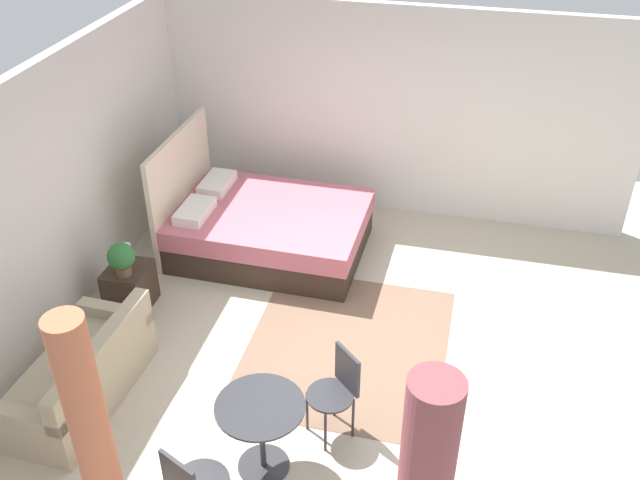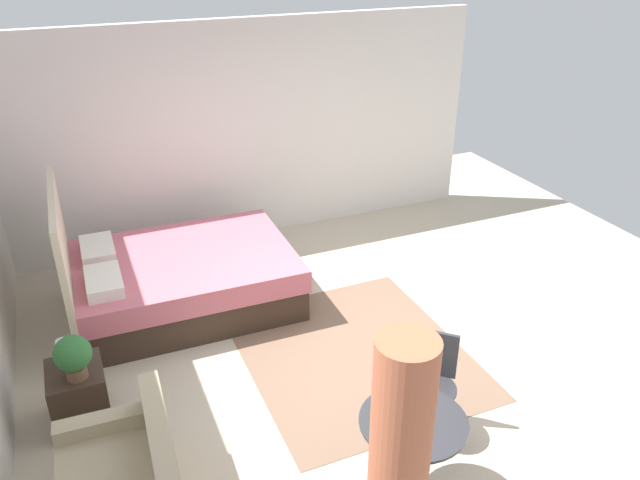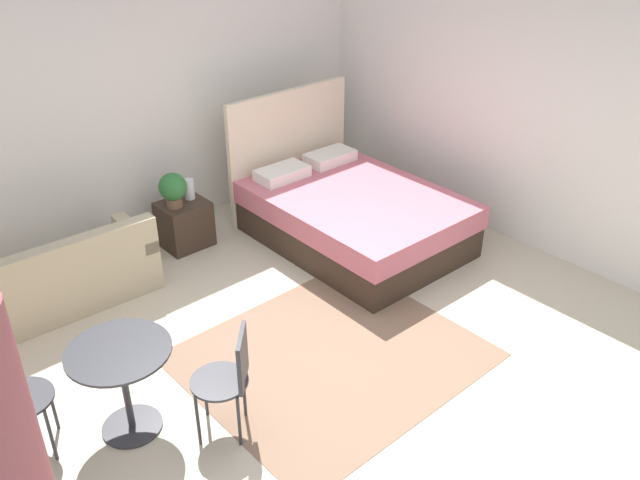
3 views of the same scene
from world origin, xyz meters
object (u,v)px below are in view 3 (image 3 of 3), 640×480
object	(u,v)px
bed	(350,212)
vase	(189,189)
potted_plant	(173,188)
couch	(67,277)
cafe_chair_near_couch	(5,394)
cafe_chair_near_window	(230,374)
balcony_table	(123,374)
nightstand	(185,224)

from	to	relation	value
bed	vase	size ratio (longest dim) A/B	10.54
potted_plant	vase	bearing A→B (deg)	16.00
bed	couch	size ratio (longest dim) A/B	1.42
bed	cafe_chair_near_couch	world-z (taller)	bed
bed	cafe_chair_near_window	size ratio (longest dim) A/B	2.65
couch	potted_plant	distance (m)	1.34
vase	cafe_chair_near_couch	distance (m)	3.06
balcony_table	couch	bearing A→B (deg)	79.06
couch	potted_plant	bearing A→B (deg)	8.05
cafe_chair_near_window	vase	bearing A→B (deg)	63.32
vase	cafe_chair_near_couch	xyz separation A→B (m)	(-2.51, -1.75, -0.07)
nightstand	cafe_chair_near_couch	size ratio (longest dim) A/B	0.57
bed	cafe_chair_near_window	xyz separation A→B (m)	(-2.54, -1.46, 0.19)
vase	cafe_chair_near_window	xyz separation A→B (m)	(-1.29, -2.56, -0.08)
cafe_chair_near_couch	balcony_table	bearing A→B (deg)	-24.58
couch	nightstand	distance (m)	1.37
bed	cafe_chair_near_couch	distance (m)	3.82
nightstand	potted_plant	world-z (taller)	potted_plant
balcony_table	cafe_chair_near_couch	xyz separation A→B (m)	(-0.68, 0.31, 0.03)
balcony_table	cafe_chair_near_couch	bearing A→B (deg)	155.42
couch	cafe_chair_near_couch	world-z (taller)	cafe_chair_near_couch
vase	bed	bearing A→B (deg)	-41.53
nightstand	vase	bearing A→B (deg)	17.56
potted_plant	cafe_chair_near_window	xyz separation A→B (m)	(-1.07, -2.50, -0.18)
bed	vase	bearing A→B (deg)	138.47
bed	nightstand	xyz separation A→B (m)	(-1.37, 1.07, -0.08)
potted_plant	cafe_chair_near_window	distance (m)	2.72
potted_plant	nightstand	bearing A→B (deg)	14.10
cafe_chair_near_couch	nightstand	bearing A→B (deg)	35.60
nightstand	vase	world-z (taller)	vase
potted_plant	cafe_chair_near_couch	distance (m)	2.84
vase	balcony_table	world-z (taller)	balcony_table
vase	balcony_table	size ratio (longest dim) A/B	0.30
couch	balcony_table	distance (m)	1.86
cafe_chair_near_window	cafe_chair_near_couch	size ratio (longest dim) A/B	0.98
nightstand	couch	bearing A→B (deg)	-171.50
nightstand	vase	xyz separation A→B (m)	(0.12, 0.04, 0.35)
vase	potted_plant	bearing A→B (deg)	-164.00
nightstand	potted_plant	bearing A→B (deg)	-165.90
potted_plant	vase	distance (m)	0.25
couch	vase	bearing A→B (deg)	9.26
nightstand	cafe_chair_near_couch	xyz separation A→B (m)	(-2.39, -1.71, 0.28)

